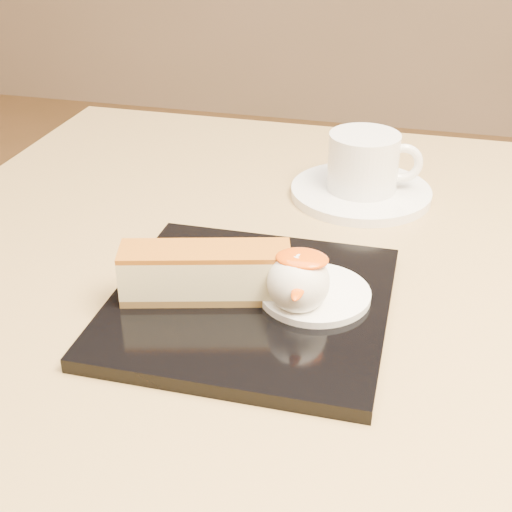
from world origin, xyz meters
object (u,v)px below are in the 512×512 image
(cheesecake, at_px, (205,273))
(coffee_cup, at_px, (365,161))
(table, at_px, (300,417))
(saucer, at_px, (361,192))
(dessert_plate, at_px, (250,304))
(ice_cream_scoop, at_px, (298,282))

(cheesecake, distance_m, coffee_cup, 0.27)
(table, relative_size, coffee_cup, 8.04)
(table, bearing_deg, saucer, 82.66)
(table, distance_m, dessert_plate, 0.17)
(saucer, relative_size, coffee_cup, 1.51)
(table, xyz_separation_m, saucer, (0.02, 0.19, 0.16))
(ice_cream_scoop, distance_m, coffee_cup, 0.25)
(ice_cream_scoop, height_order, saucer, ice_cream_scoop)
(saucer, xyz_separation_m, coffee_cup, (0.00, 0.00, 0.04))
(table, height_order, cheesecake, cheesecake)
(cheesecake, relative_size, ice_cream_scoop, 2.85)
(coffee_cup, bearing_deg, ice_cream_scoop, -103.88)
(table, distance_m, cheesecake, 0.21)
(saucer, bearing_deg, table, -97.34)
(coffee_cup, bearing_deg, dessert_plate, -113.16)
(table, relative_size, saucer, 5.33)
(cheesecake, distance_m, ice_cream_scoop, 0.08)
(ice_cream_scoop, bearing_deg, coffee_cup, 85.12)
(saucer, bearing_deg, dessert_plate, -103.76)
(table, distance_m, ice_cream_scoop, 0.20)
(ice_cream_scoop, xyz_separation_m, coffee_cup, (0.02, 0.25, 0.00))
(ice_cream_scoop, xyz_separation_m, saucer, (0.02, 0.25, -0.03))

